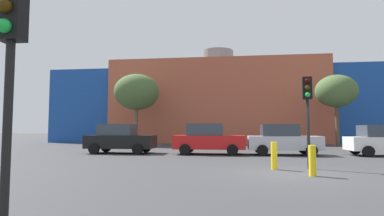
% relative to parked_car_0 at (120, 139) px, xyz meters
% --- Properties ---
extents(ground_plane, '(200.00, 200.00, 0.00)m').
position_rel_parked_car_0_xyz_m(ground_plane, '(9.21, -7.99, -0.94)').
color(ground_plane, '#38383A').
extents(building_backdrop, '(39.34, 11.04, 11.49)m').
position_rel_parked_car_0_xyz_m(building_backdrop, '(5.64, 19.13, 3.70)').
color(building_backdrop, '#B2563D').
rests_on(building_backdrop, ground_plane).
extents(parked_car_0, '(4.37, 2.14, 1.89)m').
position_rel_parked_car_0_xyz_m(parked_car_0, '(0.00, 0.00, 0.00)').
color(parked_car_0, black).
rests_on(parked_car_0, ground_plane).
extents(parked_car_1, '(4.40, 2.16, 1.91)m').
position_rel_parked_car_0_xyz_m(parked_car_1, '(5.76, 0.00, 0.01)').
color(parked_car_1, red).
rests_on(parked_car_1, ground_plane).
extents(parked_car_2, '(4.30, 2.11, 1.86)m').
position_rel_parked_car_0_xyz_m(parked_car_2, '(10.30, 0.00, -0.02)').
color(parked_car_2, silver).
rests_on(parked_car_2, ground_plane).
extents(parked_car_3, '(4.16, 2.04, 1.80)m').
position_rel_parked_car_0_xyz_m(parked_car_3, '(16.08, 0.00, -0.05)').
color(parked_car_3, white).
rests_on(parked_car_3, ground_plane).
extents(traffic_light_near_left, '(0.36, 0.36, 3.70)m').
position_rel_parked_car_0_xyz_m(traffic_light_near_left, '(4.05, -15.33, 1.78)').
color(traffic_light_near_left, black).
rests_on(traffic_light_near_left, ground_plane).
extents(traffic_light_island, '(0.38, 0.38, 3.65)m').
position_rel_parked_car_0_xyz_m(traffic_light_island, '(10.19, -6.61, 1.75)').
color(traffic_light_island, black).
rests_on(traffic_light_island, ground_plane).
extents(bare_tree_0, '(3.72, 3.72, 6.57)m').
position_rel_parked_car_0_xyz_m(bare_tree_0, '(16.87, 10.05, 4.10)').
color(bare_tree_0, brown).
rests_on(bare_tree_0, ground_plane).
extents(bare_tree_1, '(4.46, 4.46, 7.05)m').
position_rel_parked_car_0_xyz_m(bare_tree_1, '(-2.06, 10.01, 4.30)').
color(bare_tree_1, brown).
rests_on(bare_tree_1, ground_plane).
extents(bollard_yellow_0, '(0.24, 0.24, 1.06)m').
position_rel_parked_car_0_xyz_m(bollard_yellow_0, '(8.80, -6.98, -0.41)').
color(bollard_yellow_0, yellow).
rests_on(bollard_yellow_0, ground_plane).
extents(bollard_yellow_1, '(0.24, 0.24, 1.02)m').
position_rel_parked_car_0_xyz_m(bollard_yellow_1, '(9.83, -8.53, -0.43)').
color(bollard_yellow_1, yellow).
rests_on(bollard_yellow_1, ground_plane).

